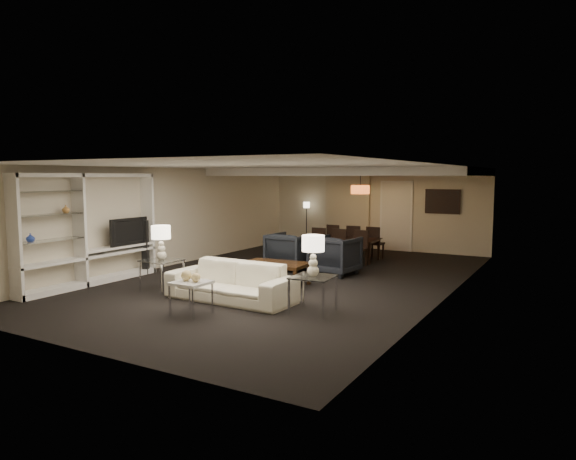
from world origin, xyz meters
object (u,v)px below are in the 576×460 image
at_px(armchair_right, 335,255).
at_px(chair_nr, 358,248).
at_px(television, 126,231).
at_px(dining_table, 346,249).
at_px(armchair_left, 291,251).
at_px(vase_blue, 30,238).
at_px(marble_table, 192,298).
at_px(chair_fl, 336,240).
at_px(sofa, 231,282).
at_px(chair_fm, 355,241).
at_px(table_lamp_right, 313,256).
at_px(floor_lamp, 306,224).
at_px(chair_nm, 336,247).
at_px(chair_nl, 316,245).
at_px(pendant_light, 360,190).
at_px(table_lamp_left, 161,243).
at_px(side_table_right, 313,294).
at_px(coffee_table, 276,274).
at_px(floor_speaker, 145,247).
at_px(chair_fr, 375,243).
at_px(side_table_left, 162,275).
at_px(vase_amber, 66,209).

xyz_separation_m(armchair_right, chair_nr, (0.03, 1.31, 0.00)).
distance_m(television, dining_table, 5.80).
xyz_separation_m(armchair_left, vase_blue, (-2.80, -4.96, 0.69)).
bearing_deg(marble_table, chair_fl, 94.62).
height_order(sofa, chair_fm, chair_fm).
xyz_separation_m(table_lamp_right, chair_nr, (-1.07, 4.61, -0.51)).
height_order(chair_nr, chair_fl, same).
xyz_separation_m(armchair_left, floor_lamp, (-1.76, 4.18, 0.27)).
bearing_deg(chair_nm, chair_fm, 88.85).
height_order(armchair_right, chair_fl, chair_fl).
xyz_separation_m(chair_nm, floor_lamp, (-2.39, 2.88, 0.27)).
distance_m(chair_nm, chair_fm, 1.30).
relative_size(sofa, armchair_left, 2.45).
bearing_deg(chair_nl, pendant_light, 56.04).
distance_m(sofa, chair_fm, 5.91).
height_order(table_lamp_left, chair_nr, table_lamp_left).
bearing_deg(pendant_light, chair_fm, 145.01).
bearing_deg(table_lamp_left, chair_nl, 76.16).
xyz_separation_m(armchair_left, chair_nr, (1.23, 1.31, 0.00)).
xyz_separation_m(side_table_right, chair_fl, (-2.27, 5.91, 0.14)).
bearing_deg(coffee_table, marble_table, -90.00).
relative_size(floor_speaker, floor_lamp, 0.88).
distance_m(table_lamp_right, chair_fm, 6.16).
bearing_deg(chair_nl, dining_table, 46.75).
bearing_deg(armchair_left, pendant_light, -105.66).
bearing_deg(side_table_right, chair_nm, 109.88).
xyz_separation_m(armchair_left, floor_speaker, (-2.69, -2.17, 0.18)).
height_order(chair_fr, floor_lamp, floor_lamp).
bearing_deg(television, side_table_right, -97.03).
bearing_deg(chair_nm, table_lamp_left, -111.79).
height_order(table_lamp_left, floor_speaker, table_lamp_left).
relative_size(coffee_table, table_lamp_left, 1.94).
relative_size(floor_speaker, chair_fl, 1.39).
xyz_separation_m(pendant_light, chair_nr, (0.42, -1.18, -1.47)).
relative_size(sofa, chair_nl, 2.68).
bearing_deg(chair_fr, chair_nl, 51.24).
distance_m(armchair_right, floor_speaker, 4.46).
relative_size(side_table_left, vase_amber, 4.29).
distance_m(armchair_left, chair_fl, 2.61).
relative_size(side_table_right, table_lamp_left, 0.97).
bearing_deg(chair_nl, chair_fl, 89.46).
xyz_separation_m(side_table_left, chair_fl, (1.13, 5.91, 0.14)).
relative_size(coffee_table, marble_table, 2.40).
relative_size(dining_table, chair_nl, 1.92).
bearing_deg(chair_nl, coffee_table, -79.88).
bearing_deg(side_table_right, vase_blue, -161.92).
height_order(floor_speaker, chair_fr, floor_speaker).
relative_size(marble_table, chair_nl, 0.61).
height_order(sofa, coffee_table, sofa).
bearing_deg(coffee_table, pendant_light, 87.11).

